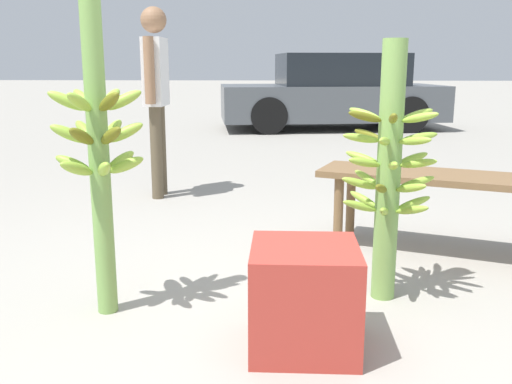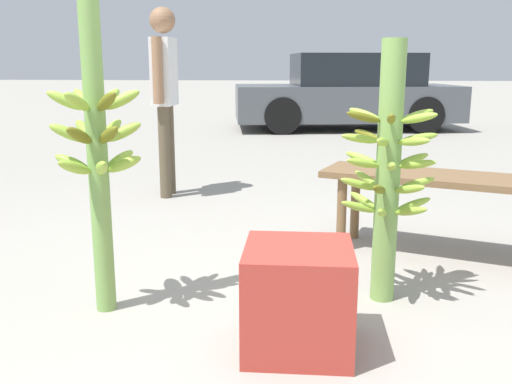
{
  "view_description": "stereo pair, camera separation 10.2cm",
  "coord_description": "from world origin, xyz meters",
  "px_view_note": "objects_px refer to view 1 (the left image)",
  "views": [
    {
      "loc": [
        0.09,
        -2.36,
        1.16
      ],
      "look_at": [
        -0.05,
        0.61,
        0.5
      ],
      "focal_mm": 40.0,
      "sensor_mm": 36.0,
      "label": 1
    },
    {
      "loc": [
        0.19,
        -2.36,
        1.16
      ],
      "look_at": [
        -0.05,
        0.61,
        0.5
      ],
      "focal_mm": 40.0,
      "sensor_mm": 36.0,
      "label": 2
    }
  ],
  "objects_px": {
    "banana_stalk_left": "(98,148)",
    "parked_car": "(333,93)",
    "vendor_person": "(156,84)",
    "produce_crate": "(304,297)",
    "banana_stalk_center": "(389,170)",
    "market_bench": "(449,186)"
  },
  "relations": [
    {
      "from": "banana_stalk_left",
      "to": "parked_car",
      "type": "distance_m",
      "value": 8.27
    },
    {
      "from": "vendor_person",
      "to": "produce_crate",
      "type": "distance_m",
      "value": 3.1
    },
    {
      "from": "banana_stalk_left",
      "to": "parked_car",
      "type": "bearing_deg",
      "value": 77.82
    },
    {
      "from": "banana_stalk_center",
      "to": "market_bench",
      "type": "xyz_separation_m",
      "value": [
        0.49,
        0.67,
        -0.22
      ]
    },
    {
      "from": "banana_stalk_center",
      "to": "vendor_person",
      "type": "relative_size",
      "value": 0.78
    },
    {
      "from": "vendor_person",
      "to": "market_bench",
      "type": "xyz_separation_m",
      "value": [
        2.12,
        -1.54,
        -0.56
      ]
    },
    {
      "from": "banana_stalk_left",
      "to": "produce_crate",
      "type": "relative_size",
      "value": 3.41
    },
    {
      "from": "banana_stalk_left",
      "to": "parked_car",
      "type": "xyz_separation_m",
      "value": [
        1.75,
        8.08,
        -0.14
      ]
    },
    {
      "from": "banana_stalk_left",
      "to": "vendor_person",
      "type": "bearing_deg",
      "value": 96.3
    },
    {
      "from": "market_bench",
      "to": "produce_crate",
      "type": "relative_size",
      "value": 3.67
    },
    {
      "from": "banana_stalk_center",
      "to": "banana_stalk_left",
      "type": "bearing_deg",
      "value": -170.05
    },
    {
      "from": "produce_crate",
      "to": "vendor_person",
      "type": "bearing_deg",
      "value": 113.54
    },
    {
      "from": "produce_crate",
      "to": "parked_car",
      "type": "bearing_deg",
      "value": 84.46
    },
    {
      "from": "banana_stalk_center",
      "to": "market_bench",
      "type": "height_order",
      "value": "banana_stalk_center"
    },
    {
      "from": "parked_car",
      "to": "produce_crate",
      "type": "bearing_deg",
      "value": 166.36
    },
    {
      "from": "banana_stalk_center",
      "to": "market_bench",
      "type": "distance_m",
      "value": 0.86
    },
    {
      "from": "banana_stalk_center",
      "to": "parked_car",
      "type": "bearing_deg",
      "value": 87.14
    },
    {
      "from": "banana_stalk_center",
      "to": "vendor_person",
      "type": "xyz_separation_m",
      "value": [
        -1.62,
        2.21,
        0.34
      ]
    },
    {
      "from": "market_bench",
      "to": "parked_car",
      "type": "xyz_separation_m",
      "value": [
        -0.1,
        7.18,
        0.21
      ]
    },
    {
      "from": "banana_stalk_left",
      "to": "vendor_person",
      "type": "xyz_separation_m",
      "value": [
        -0.27,
        2.44,
        0.21
      ]
    },
    {
      "from": "market_bench",
      "to": "parked_car",
      "type": "distance_m",
      "value": 7.18
    },
    {
      "from": "produce_crate",
      "to": "banana_stalk_left",
      "type": "bearing_deg",
      "value": 161.52
    }
  ]
}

